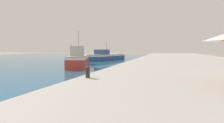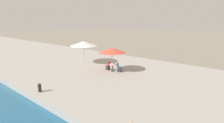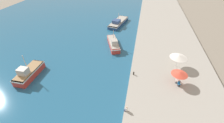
# 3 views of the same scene
# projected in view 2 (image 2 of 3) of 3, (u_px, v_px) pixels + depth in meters

# --- Properties ---
(quay_promenade) EXTENTS (16.00, 90.00, 0.56)m
(quay_promenade) POSITION_uv_depth(u_px,v_px,m) (18.00, 51.00, 31.75)
(quay_promenade) COLOR #A39E93
(quay_promenade) RESTS_ON ground_plane
(cafe_umbrella_pink) EXTENTS (2.74, 2.74, 2.41)m
(cafe_umbrella_pink) POSITION_uv_depth(u_px,v_px,m) (112.00, 50.00, 17.74)
(cafe_umbrella_pink) COLOR #B7B7B7
(cafe_umbrella_pink) RESTS_ON quay_promenade
(cafe_umbrella_white) EXTENTS (3.27, 3.27, 2.69)m
(cafe_umbrella_white) POSITION_uv_depth(u_px,v_px,m) (84.00, 44.00, 21.05)
(cafe_umbrella_white) COLOR #B7B7B7
(cafe_umbrella_white) RESTS_ON quay_promenade
(cafe_table) EXTENTS (0.80, 0.80, 0.74)m
(cafe_table) POSITION_uv_depth(u_px,v_px,m) (113.00, 66.00, 18.01)
(cafe_table) COLOR #333338
(cafe_table) RESTS_ON quay_promenade
(cafe_chair_left) EXTENTS (0.45, 0.47, 0.91)m
(cafe_chair_left) POSITION_uv_depth(u_px,v_px,m) (108.00, 67.00, 18.56)
(cafe_chair_left) COLOR #2D2D33
(cafe_chair_left) RESTS_ON quay_promenade
(cafe_chair_right) EXTENTS (0.52, 0.54, 0.91)m
(cafe_chair_right) POSITION_uv_depth(u_px,v_px,m) (119.00, 69.00, 17.81)
(cafe_chair_right) COLOR #2D2D33
(cafe_chair_right) RESTS_ON quay_promenade
(mooring_bollard) EXTENTS (0.26, 0.26, 0.65)m
(mooring_bollard) POSITION_uv_depth(u_px,v_px,m) (40.00, 87.00, 12.79)
(mooring_bollard) COLOR #2D2823
(mooring_bollard) RESTS_ON quay_promenade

